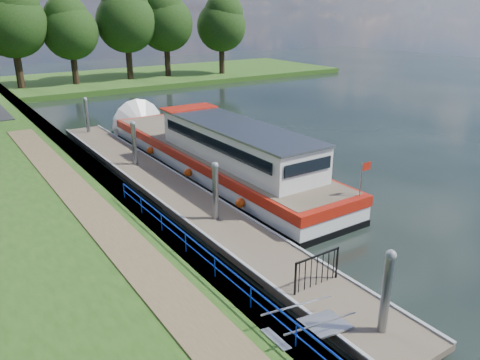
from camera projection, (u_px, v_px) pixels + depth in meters
ground at (366, 332)px, 13.68m from camera, size 160.00×160.00×0.00m
bank_edge at (108, 186)px, 23.89m from camera, size 1.10×90.00×0.78m
far_bank at (121, 79)px, 60.35m from camera, size 60.00×18.00×0.60m
footpath at (121, 241)px, 17.33m from camera, size 1.60×40.00×0.05m
blue_fence at (232, 276)px, 14.12m from camera, size 0.04×18.04×0.72m
pontoon at (170, 191)px, 23.74m from camera, size 2.50×30.00×0.56m
mooring_piles at (169, 171)px, 23.36m from camera, size 0.30×27.30×3.55m
gangway at (308, 328)px, 12.88m from camera, size 2.58×1.00×0.92m
gate_panel at (317, 266)px, 14.99m from camera, size 1.85×0.05×1.15m
barge at (209, 152)px, 27.04m from camera, size 4.36×21.15×4.78m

